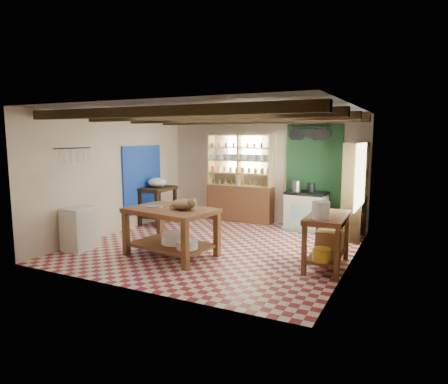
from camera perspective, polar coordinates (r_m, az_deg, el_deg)
The scene contains 30 objects.
floor at distance 7.86m, azimuth -1.02°, elevation -7.78°, with size 5.00×5.00×0.02m, color maroon.
ceiling at distance 7.58m, azimuth -1.07°, elevation 11.58°, with size 5.00×5.00×0.02m, color #4A494E.
wall_back at distance 9.88m, azimuth 5.68°, elevation 3.17°, with size 5.00×0.04×2.60m, color beige.
wall_front at distance 5.53m, azimuth -13.08°, elevation -0.82°, with size 5.00×0.04×2.60m, color beige.
wall_left at distance 9.03m, azimuth -15.27°, elevation 2.47°, with size 0.04×5.00×2.60m, color beige.
wall_right at distance 6.83m, azimuth 17.90°, elevation 0.66°, with size 0.04×5.00×2.60m, color beige.
ceiling_beams at distance 7.57m, azimuth -1.06°, elevation 10.67°, with size 5.00×3.80×0.15m, color black.
blue_wall_patch at distance 9.72m, azimuth -11.57°, elevation 1.78°, with size 0.04×1.40×1.60m, color #163AA8.
green_wall_patch at distance 9.49m, azimuth 12.68°, elevation 2.51°, with size 1.30×0.04×2.30m, color #1B4525.
window_back at distance 10.03m, azimuth 2.98°, elevation 5.56°, with size 0.90×0.02×0.80m, color silver.
window_right at distance 7.81m, azimuth 18.90°, elevation 2.23°, with size 0.02×1.30×1.20m, color silver.
utensil_rail at distance 8.10m, azimuth -20.73°, elevation 5.03°, with size 0.06×0.90×0.28m, color black.
pot_rack at distance 9.04m, azimuth 12.22°, elevation 8.16°, with size 0.86×0.12×0.36m, color black.
shelving_unit at distance 9.94m, azimuth 2.30°, elevation 2.07°, with size 1.70×0.34×2.20m, color #D9BE7D.
tall_rack at distance 8.67m, azimuth 18.19°, elevation 0.13°, with size 0.40×0.86×2.00m, color black.
work_table at distance 7.19m, azimuth -7.55°, elevation -5.73°, with size 1.52×1.01×0.86m, color brown.
stove at distance 9.31m, azimuth 11.65°, elevation -2.62°, with size 0.89×0.60×0.87m, color beige.
prep_table at distance 9.82m, azimuth -9.44°, elevation -1.92°, with size 0.62×0.89×0.91m, color black.
white_cabinet at distance 8.01m, azimuth -20.01°, elevation -4.92°, with size 0.45×0.54×0.80m, color silver.
right_counter at distance 6.74m, azimuth 14.47°, elevation -6.82°, with size 0.60×1.21×0.86m, color brown.
cat at distance 6.96m, azimuth -5.82°, elevation -1.73°, with size 0.43×0.33×0.19m, color #9A7D59.
steel_tray at distance 7.30m, azimuth -9.92°, elevation -2.05°, with size 0.30×0.30×0.02m, color #A5A5AD.
basin_large at distance 7.22m, azimuth -6.97°, elevation -6.59°, with size 0.51×0.51×0.18m, color silver.
basin_small at distance 6.86m, azimuth -5.28°, elevation -7.54°, with size 0.37×0.37×0.13m, color silver.
kettle_left at distance 9.31m, azimuth 10.29°, elevation 0.88°, with size 0.21×0.21×0.24m, color #A5A5AD.
kettle_right at distance 9.20m, azimuth 12.33°, elevation 0.63°, with size 0.17×0.17×0.21m, color black.
enamel_bowl at distance 9.74m, azimuth -9.52°, elevation 1.37°, with size 0.45×0.45×0.23m, color silver.
white_bucket at distance 6.29m, azimuth 13.66°, elevation -2.55°, with size 0.27×0.27×0.27m, color silver.
wicker_basket at distance 7.04m, azimuth 14.87°, elevation -6.63°, with size 0.43×0.35×0.30m, color #AA7544.
yellow_tub at distance 6.34m, azimuth 13.74°, elevation -8.70°, with size 0.28×0.28×0.20m, color gold.
Camera 1 is at (3.49, -6.71, 2.13)m, focal length 32.00 mm.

